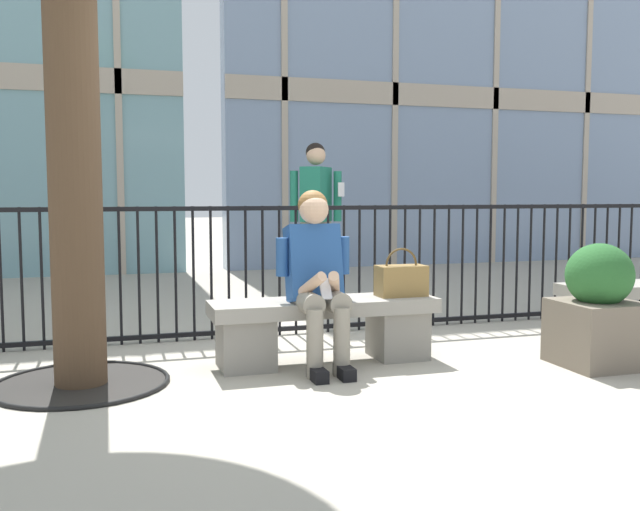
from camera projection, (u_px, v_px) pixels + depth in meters
The scene contains 7 objects.
ground_plane at pixel (324, 362), 4.88m from camera, with size 60.00×60.00×0.00m, color #A8A091.
stone_bench at pixel (324, 325), 4.86m from camera, with size 1.60×0.44×0.45m.
seated_person_with_phone at pixel (317, 273), 4.68m from camera, with size 0.52×0.66×1.21m.
handbag_on_bench at pixel (401, 280), 4.99m from camera, with size 0.35×0.19×0.35m.
bystander_at_railing at pixel (316, 212), 7.16m from camera, with size 0.55×0.44×1.71m.
plaza_railing at pixel (288, 270), 5.81m from camera, with size 9.29×0.04×1.09m.
planter at pixel (598, 309), 4.77m from camera, with size 0.53×0.53×0.85m.
Camera 1 is at (-1.44, -4.58, 1.19)m, focal length 38.88 mm.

